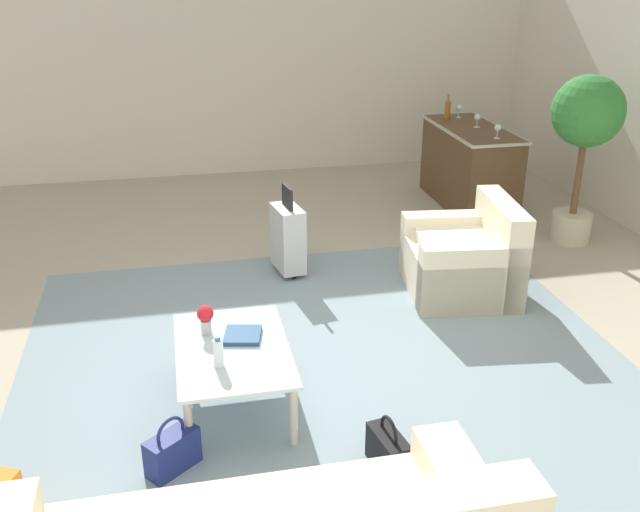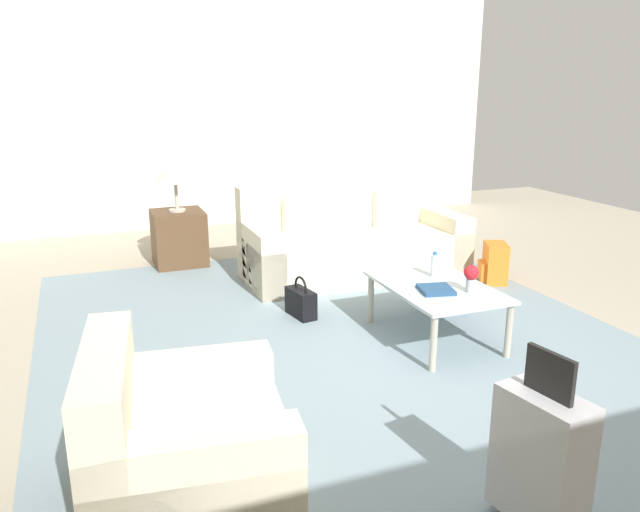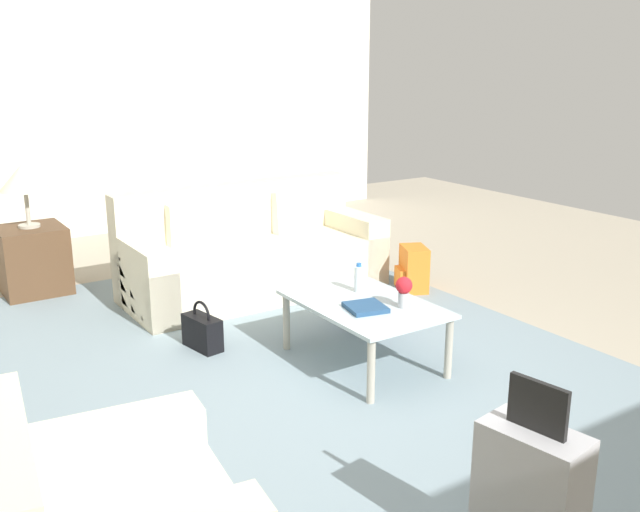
% 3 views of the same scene
% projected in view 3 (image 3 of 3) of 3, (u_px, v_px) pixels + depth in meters
% --- Properties ---
extents(ground_plane, '(12.00, 12.00, 0.00)m').
position_uv_depth(ground_plane, '(336.00, 405.00, 4.24)').
color(ground_plane, '#A89E89').
extents(wall_right, '(0.12, 8.00, 3.10)m').
position_uv_depth(wall_right, '(77.00, 99.00, 7.89)').
color(wall_right, beige).
rests_on(wall_right, ground).
extents(area_rug, '(5.20, 4.40, 0.01)m').
position_uv_depth(area_rug, '(258.00, 376.00, 4.61)').
color(area_rug, gray).
rests_on(area_rug, ground).
extents(couch, '(0.91, 2.24, 0.93)m').
position_uv_depth(couch, '(250.00, 256.00, 6.24)').
color(couch, beige).
rests_on(couch, ground).
extents(coffee_table, '(1.08, 0.72, 0.44)m').
position_uv_depth(coffee_table, '(364.00, 309.00, 4.72)').
color(coffee_table, silver).
rests_on(coffee_table, ground).
extents(water_bottle, '(0.06, 0.06, 0.20)m').
position_uv_depth(water_bottle, '(359.00, 278.00, 4.90)').
color(water_bottle, silver).
rests_on(water_bottle, coffee_table).
extents(coffee_table_book, '(0.29, 0.28, 0.03)m').
position_uv_depth(coffee_table_book, '(366.00, 307.00, 4.57)').
color(coffee_table_book, navy).
rests_on(coffee_table_book, coffee_table).
extents(flower_vase, '(0.11, 0.11, 0.21)m').
position_uv_depth(flower_vase, '(404.00, 289.00, 4.58)').
color(flower_vase, '#B2B7BC').
rests_on(flower_vase, coffee_table).
extents(side_table, '(0.54, 0.54, 0.59)m').
position_uv_depth(side_table, '(33.00, 260.00, 6.20)').
color(side_table, '#513823').
rests_on(side_table, ground).
extents(table_lamp, '(0.42, 0.42, 0.55)m').
position_uv_depth(table_lamp, '(24.00, 178.00, 6.01)').
color(table_lamp, '#ADA899').
rests_on(table_lamp, side_table).
extents(suitcase_silver, '(0.43, 0.28, 0.85)m').
position_uv_depth(suitcase_silver, '(529.00, 498.00, 2.75)').
color(suitcase_silver, '#B7B7BC').
rests_on(suitcase_silver, ground).
extents(handbag_black, '(0.34, 0.19, 0.36)m').
position_uv_depth(handbag_black, '(202.00, 332.00, 5.03)').
color(handbag_black, black).
rests_on(handbag_black, ground).
extents(handbag_navy, '(0.31, 0.34, 0.36)m').
position_uv_depth(handbag_navy, '(362.00, 309.00, 5.47)').
color(handbag_navy, navy).
rests_on(handbag_navy, ground).
extents(backpack_orange, '(0.36, 0.33, 0.40)m').
position_uv_depth(backpack_orange, '(413.00, 270.00, 6.27)').
color(backpack_orange, orange).
rests_on(backpack_orange, ground).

